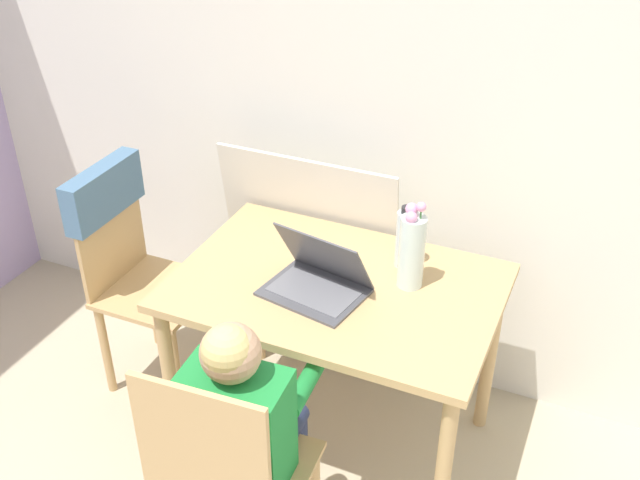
# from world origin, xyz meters

# --- Properties ---
(wall_back) EXTENTS (6.40, 0.05, 2.50)m
(wall_back) POSITION_xyz_m (0.00, 2.23, 1.25)
(wall_back) COLOR white
(wall_back) RESTS_ON ground_plane
(dining_table) EXTENTS (1.09, 0.74, 0.75)m
(dining_table) POSITION_xyz_m (-0.26, 1.65, 0.65)
(dining_table) COLOR tan
(dining_table) RESTS_ON ground_plane
(chair_spare) EXTENTS (0.43, 0.40, 0.96)m
(chair_spare) POSITION_xyz_m (-1.18, 1.71, 0.64)
(chair_spare) COLOR tan
(chair_spare) RESTS_ON ground_plane
(person_seated) EXTENTS (0.33, 0.44, 1.00)m
(person_seated) POSITION_xyz_m (-0.31, 1.09, 0.63)
(person_seated) COLOR #1E8438
(person_seated) RESTS_ON ground_plane
(laptop) EXTENTS (0.36, 0.30, 0.22)m
(laptop) POSITION_xyz_m (-0.30, 1.60, 0.80)
(laptop) COLOR #4C4C51
(laptop) RESTS_ON dining_table
(flower_vase) EXTENTS (0.09, 0.09, 0.32)m
(flower_vase) POSITION_xyz_m (-0.03, 1.75, 0.89)
(flower_vase) COLOR silver
(flower_vase) RESTS_ON dining_table
(water_bottle) EXTENTS (0.07, 0.07, 0.23)m
(water_bottle) POSITION_xyz_m (-0.09, 1.86, 0.86)
(water_bottle) COLOR silver
(water_bottle) RESTS_ON dining_table
(cardboard_panel) EXTENTS (0.74, 0.15, 0.99)m
(cardboard_panel) POSITION_xyz_m (-0.55, 2.10, 0.49)
(cardboard_panel) COLOR silver
(cardboard_panel) RESTS_ON ground_plane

